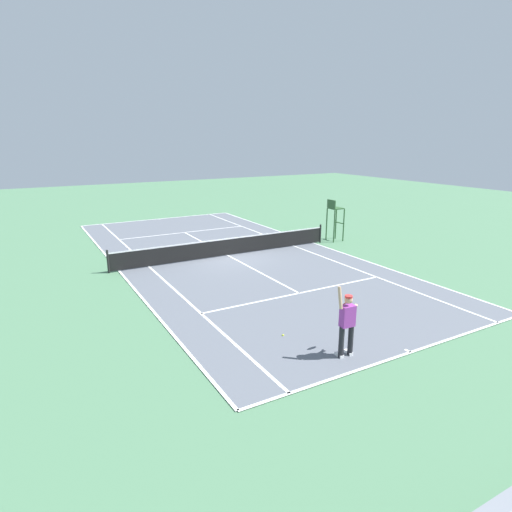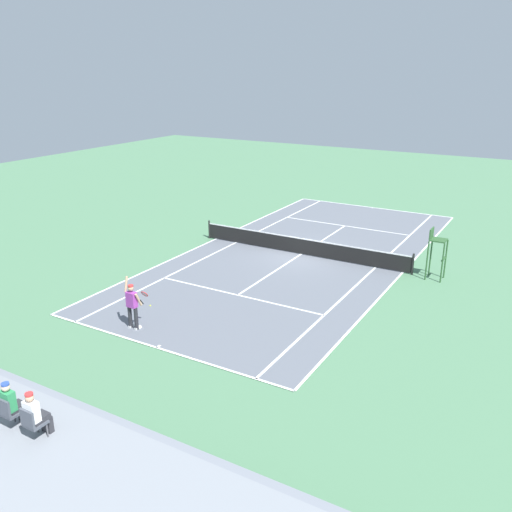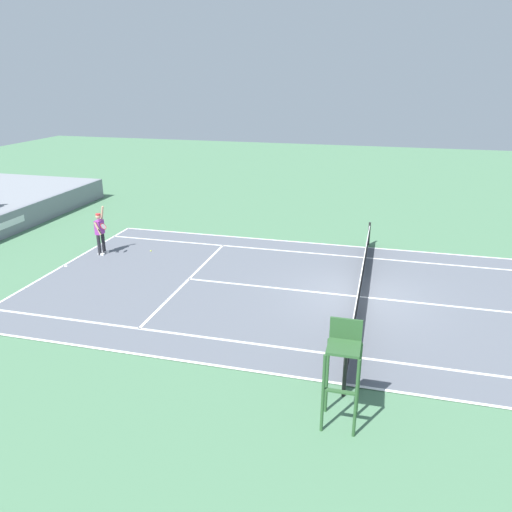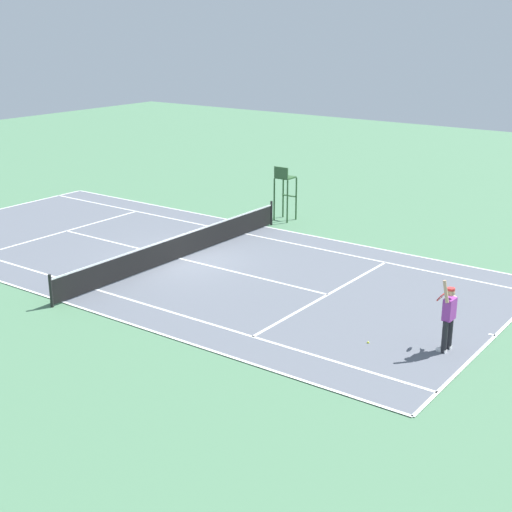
{
  "view_description": "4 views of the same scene",
  "coord_description": "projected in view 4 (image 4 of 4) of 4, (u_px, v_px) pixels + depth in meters",
  "views": [
    {
      "loc": [
        9.18,
        19.28,
        5.87
      ],
      "look_at": [
        0.52,
        3.9,
        1.0
      ],
      "focal_mm": 30.06,
      "sensor_mm": 36.0,
      "label": 1
    },
    {
      "loc": [
        -11.77,
        25.09,
        9.49
      ],
      "look_at": [
        0.52,
        3.9,
        1.0
      ],
      "focal_mm": 38.29,
      "sensor_mm": 36.0,
      "label": 2
    },
    {
      "loc": [
        -16.57,
        -0.58,
        7.4
      ],
      "look_at": [
        0.52,
        3.9,
        1.0
      ],
      "focal_mm": 35.47,
      "sensor_mm": 36.0,
      "label": 3
    },
    {
      "loc": [
        19.32,
        17.63,
        8.5
      ],
      "look_at": [
        0.52,
        3.9,
        1.0
      ],
      "focal_mm": 51.46,
      "sensor_mm": 36.0,
      "label": 4
    }
  ],
  "objects": [
    {
      "name": "net",
      "position": [
        180.0,
        246.0,
        27.19
      ],
      "size": [
        11.98,
        0.1,
        1.07
      ],
      "color": "black",
      "rests_on": "ground"
    },
    {
      "name": "umpire_chair",
      "position": [
        285.0,
        186.0,
        32.21
      ],
      "size": [
        0.77,
        0.77,
        2.44
      ],
      "color": "#2D562D",
      "rests_on": "ground"
    },
    {
      "name": "tennis_ball",
      "position": [
        368.0,
        343.0,
        20.19
      ],
      "size": [
        0.07,
        0.07,
        0.07
      ],
      "primitive_type": "sphere",
      "color": "#D1E533",
      "rests_on": "ground"
    },
    {
      "name": "tennis_player",
      "position": [
        448.0,
        317.0,
        19.47
      ],
      "size": [
        0.77,
        0.62,
        2.08
      ],
      "color": "#232328",
      "rests_on": "ground"
    },
    {
      "name": "court",
      "position": [
        180.0,
        259.0,
        27.35
      ],
      "size": [
        11.08,
        23.88,
        0.03
      ],
      "color": "slate",
      "rests_on": "ground"
    },
    {
      "name": "ground_plane",
      "position": [
        180.0,
        259.0,
        27.35
      ],
      "size": [
        80.0,
        80.0,
        0.0
      ],
      "primitive_type": "plane",
      "color": "#4C7A56"
    }
  ]
}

